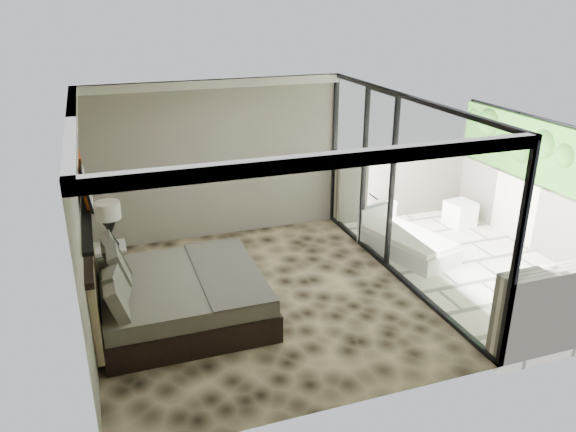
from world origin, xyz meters
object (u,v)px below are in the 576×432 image
object	(u,v)px
nightstand	(112,263)
bed	(174,295)
lounger	(406,242)
ottoman	(460,214)
table_lamp	(109,218)

from	to	relation	value
nightstand	bed	bearing A→B (deg)	-45.85
bed	lounger	xyz separation A→B (m)	(4.01, 0.81, -0.16)
bed	ottoman	world-z (taller)	bed
table_lamp	nightstand	bearing A→B (deg)	-129.93
table_lamp	lounger	distance (m)	4.84
table_lamp	lounger	bearing A→B (deg)	-9.45
lounger	bed	bearing A→B (deg)	176.40
nightstand	lounger	size ratio (longest dim) A/B	0.26
nightstand	table_lamp	world-z (taller)	table_lamp
bed	ottoman	distance (m)	5.83
ottoman	lounger	size ratio (longest dim) A/B	0.26
bed	table_lamp	bearing A→B (deg)	113.81
table_lamp	ottoman	world-z (taller)	table_lamp
bed	nightstand	xyz separation A→B (m)	(-0.74, 1.55, -0.12)
table_lamp	bed	bearing A→B (deg)	-66.19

